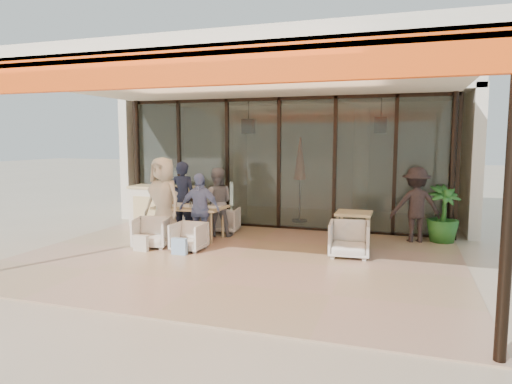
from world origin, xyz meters
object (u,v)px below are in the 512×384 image
diner_navy (183,198)px  diner_cream (163,200)px  side_table (354,217)px  dining_table (191,209)px  chair_near_right (189,235)px  potted_palm (443,214)px  side_chair (349,238)px  diner_grey (216,203)px  host_counter (166,206)px  diner_periwinkle (199,210)px  chair_far_right (225,219)px  chair_far_left (193,215)px  chair_near_left (151,231)px  standing_woman (416,205)px

diner_navy → diner_cream: bearing=86.0°
diner_cream → side_table: size_ratio=2.45×
dining_table → chair_near_right: dining_table is taller
side_table → potted_palm: size_ratio=0.60×
dining_table → side_chair: size_ratio=2.00×
diner_grey → side_table: diner_grey is taller
host_counter → diner_navy: (0.79, -0.62, 0.32)m
diner_grey → diner_periwinkle: 0.90m
side_chair → chair_far_right: bearing=150.2°
chair_far_left → diner_grey: bearing=157.1°
chair_far_right → diner_periwinkle: (0.00, -1.40, 0.43)m
chair_far_right → chair_near_right: 1.90m
host_counter → diner_grey: bearing=-20.9°
chair_near_right → diner_grey: 1.48m
chair_far_left → chair_near_right: 2.08m
diner_cream → potted_palm: size_ratio=1.48×
chair_far_left → chair_far_right: 0.84m
chair_far_left → chair_near_right: chair_far_left is taller
diner_grey → potted_palm: 4.90m
chair_far_right → chair_near_left: size_ratio=0.95×
diner_periwinkle → chair_far_right: bearing=87.8°
chair_far_left → side_chair: bearing=167.9°
diner_cream → side_table: (3.91, 0.73, -0.28)m
diner_periwinkle → standing_woman: (4.25, 1.69, 0.05)m
chair_near_right → diner_periwinkle: 0.67m
host_counter → side_table: bearing=-9.6°
diner_cream → diner_periwinkle: bearing=14.7°
chair_far_right → side_table: size_ratio=0.88×
chair_far_left → side_table: 3.97m
dining_table → diner_grey: diner_grey is taller
chair_far_left → diner_periwinkle: 1.68m
dining_table → standing_woman: standing_woman is taller
chair_far_right → chair_near_left: 2.08m
diner_grey → diner_periwinkle: (0.00, -0.90, -0.03)m
chair_far_right → standing_woman: 4.29m
side_chair → diner_navy: bearing=161.8°
dining_table → potted_palm: 5.41m
diner_cream → standing_woman: diner_cream is taller
chair_near_right → side_table: bearing=22.8°
diner_navy → side_chair: 4.04m
diner_navy → side_chair: bearing=162.8°
chair_far_left → diner_cream: diner_cream is taller
side_table → side_chair: (0.00, -0.75, -0.26)m
chair_near_left → side_chair: side_chair is taller
chair_far_left → standing_woman: size_ratio=0.45×
chair_near_left → standing_woman: 5.56m
diner_navy → side_table: (3.91, -0.17, -0.21)m
host_counter → standing_woman: standing_woman is taller
diner_navy → diner_grey: size_ratio=1.09×
chair_far_right → side_chair: 3.38m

